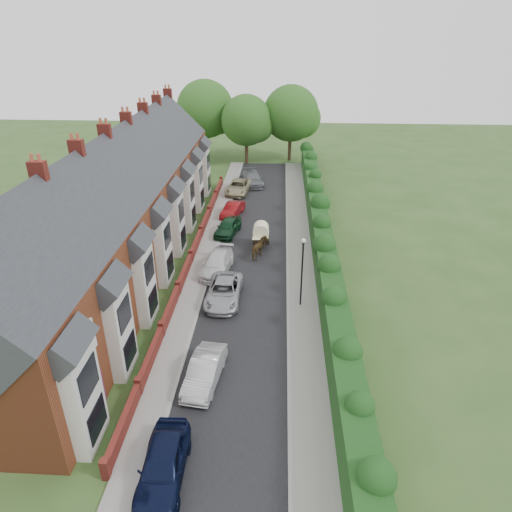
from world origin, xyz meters
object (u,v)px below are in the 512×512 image
at_px(car_silver_a, 205,371).
at_px(horse, 260,249).
at_px(car_green, 228,227).
at_px(car_red, 233,210).
at_px(horse_cart, 261,233).
at_px(car_grey, 252,178).
at_px(lamppost, 302,264).
at_px(car_white, 217,264).
at_px(car_navy, 163,464).
at_px(car_silver_b, 224,291).
at_px(car_beige, 239,187).

relative_size(car_silver_a, horse, 2.11).
height_order(car_green, car_red, car_green).
distance_m(car_green, horse_cart, 4.07).
relative_size(car_grey, horse, 2.51).
xyz_separation_m(lamppost, car_red, (-6.37, 16.39, -2.64)).
relative_size(horse, horse_cart, 0.66).
distance_m(car_white, car_red, 11.87).
distance_m(car_navy, car_grey, 40.44).
bearing_deg(car_green, car_white, -78.27).
relative_size(car_silver_b, car_beige, 0.99).
height_order(car_silver_b, car_red, car_silver_b).
height_order(lamppost, car_navy, lamppost).
distance_m(lamppost, horse, 8.11).
distance_m(car_grey, horse_cart, 17.42).
bearing_deg(lamppost, car_grey, 100.64).
distance_m(car_navy, car_green, 25.59).
bearing_deg(horse, lamppost, 132.63).
bearing_deg(lamppost, car_beige, 105.30).
distance_m(car_red, horse, 9.86).
bearing_deg(car_silver_a, car_grey, 96.31).
relative_size(car_green, horse, 2.05).
height_order(car_silver_a, horse_cart, horse_cart).
bearing_deg(car_green, horse, -44.05).
bearing_deg(car_grey, lamppost, -92.79).
relative_size(car_silver_a, car_green, 1.03).
relative_size(lamppost, car_white, 1.04).
xyz_separation_m(car_silver_b, car_grey, (0.37, 26.17, 0.05)).
bearing_deg(car_silver_b, car_silver_a, -89.35).
height_order(car_red, car_beige, car_beige).
height_order(car_silver_b, horse, horse).
xyz_separation_m(car_grey, horse_cart, (1.82, -17.32, 0.54)).
xyz_separation_m(car_navy, horse_cart, (3.10, 23.10, 0.50)).
distance_m(lamppost, car_silver_b, 5.98).
bearing_deg(car_white, horse, 44.49).
distance_m(horse, horse_cart, 2.28).
bearing_deg(car_silver_b, horse, 72.85).
xyz_separation_m(car_beige, horse_cart, (3.22, -14.10, 0.58)).
relative_size(car_grey, horse_cart, 1.66).
xyz_separation_m(lamppost, car_green, (-6.35, 11.79, -2.57)).
bearing_deg(car_grey, car_navy, -105.25).
bearing_deg(car_grey, car_silver_b, -104.24).
bearing_deg(car_green, car_red, 102.35).
distance_m(lamppost, car_navy, 15.37).
bearing_deg(car_navy, lamppost, 64.13).
bearing_deg(horse, car_silver_a, 99.74).
xyz_separation_m(lamppost, car_white, (-6.40, 4.52, -2.58)).
bearing_deg(car_red, car_navy, -74.92).
relative_size(car_navy, car_beige, 0.90).
bearing_deg(car_navy, horse, 80.15).
relative_size(car_silver_a, car_grey, 0.84).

